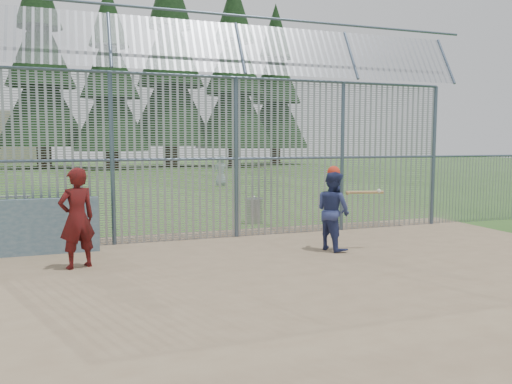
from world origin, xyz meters
name	(u,v)px	position (x,y,z in m)	size (l,w,h in m)	color
ground	(291,270)	(0.00, 0.00, 0.00)	(120.00, 120.00, 0.00)	#2D511E
dirt_infield	(302,277)	(0.00, -0.50, 0.01)	(14.00, 10.00, 0.02)	#756047
dugout_wall	(37,227)	(-4.60, 2.90, 0.62)	(2.50, 0.12, 1.20)	#38566B
batter	(333,211)	(1.57, 1.29, 0.90)	(0.85, 0.66, 1.75)	navy
onlooker	(77,218)	(-3.79, 1.47, 0.98)	(0.70, 0.46, 1.92)	maroon
bg_kid_standing	(221,171)	(3.61, 18.25, 0.85)	(0.83, 0.54, 1.69)	gray
batting_gear	(340,176)	(1.69, 1.26, 1.67)	(1.26, 0.44, 0.64)	red
trash_can	(254,210)	(1.15, 5.49, 0.38)	(0.56, 0.56, 0.82)	gray
backstop_fence	(303,144)	(1.81, 3.43, 2.36)	(20.09, 0.81, 5.30)	#47566B
conifer_row	(139,54)	(1.93, 41.51, 10.83)	(38.48, 12.26, 20.20)	#332319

